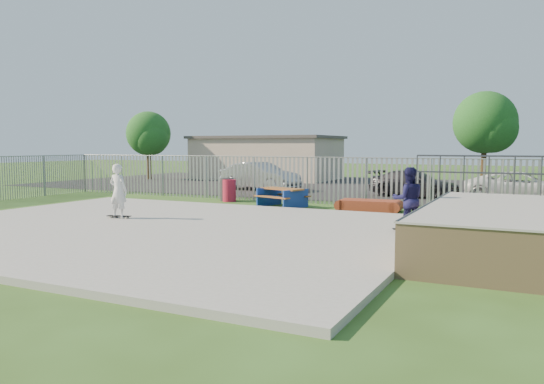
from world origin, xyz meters
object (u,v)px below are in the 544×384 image
at_px(trash_bin_grey, 227,189).
at_px(car_white, 522,187).
at_px(tree_left, 149,134).
at_px(car_dark, 414,184).
at_px(picnic_table, 282,197).
at_px(funbox, 369,205).
at_px(car_silver, 260,176).
at_px(skater_navy, 408,199).
at_px(trash_bin_red, 229,191).
at_px(tree_mid, 485,123).
at_px(skater_white, 118,191).

distance_m(trash_bin_grey, car_white, 13.02).
xyz_separation_m(car_white, tree_left, (-25.03, 5.53, 2.68)).
bearing_deg(trash_bin_grey, car_white, 22.75).
bearing_deg(car_dark, picnic_table, 160.44).
distance_m(car_dark, tree_left, 21.15).
bearing_deg(funbox, trash_bin_grey, 169.61).
bearing_deg(car_white, picnic_table, 123.43).
bearing_deg(trash_bin_grey, car_dark, 36.37).
height_order(funbox, car_silver, car_silver).
distance_m(funbox, car_white, 7.84).
xyz_separation_m(picnic_table, car_dark, (4.04, 6.44, 0.27)).
height_order(car_silver, tree_left, tree_left).
xyz_separation_m(funbox, skater_navy, (2.55, -5.20, 0.82)).
distance_m(trash_bin_red, car_dark, 9.00).
xyz_separation_m(picnic_table, car_silver, (-4.50, 6.69, 0.40)).
bearing_deg(funbox, car_silver, 137.74).
relative_size(car_dark, tree_mid, 0.77).
xyz_separation_m(picnic_table, trash_bin_grey, (-3.26, 1.06, 0.12)).
bearing_deg(funbox, tree_left, 146.58).
xyz_separation_m(funbox, tree_left, (-19.83, 11.37, 3.16)).
distance_m(funbox, car_dark, 6.22).
bearing_deg(trash_bin_red, tree_left, 140.90).
relative_size(picnic_table, trash_bin_red, 2.25).
bearing_deg(skater_navy, tree_left, -60.53).
distance_m(picnic_table, trash_bin_red, 3.11).
relative_size(trash_bin_red, tree_mid, 0.17).
xyz_separation_m(trash_bin_red, car_silver, (-1.50, 5.87, 0.30)).
bearing_deg(car_silver, tree_left, 78.68).
distance_m(trash_bin_grey, skater_white, 7.45).
bearing_deg(skater_navy, car_dark, -103.75).
bearing_deg(picnic_table, car_silver, 143.47).
height_order(trash_bin_red, car_dark, car_dark).
height_order(picnic_table, trash_bin_red, trash_bin_red).
bearing_deg(picnic_table, trash_bin_red, -175.83).
height_order(funbox, skater_white, skater_white).
height_order(picnic_table, car_silver, car_silver).
relative_size(tree_left, tree_mid, 0.87).
distance_m(car_dark, tree_mid, 9.36).
xyz_separation_m(funbox, skater_white, (-6.44, -6.61, 0.82)).
height_order(trash_bin_red, skater_navy, skater_navy).
xyz_separation_m(car_silver, skater_white, (1.61, -13.05, 0.23)).
height_order(trash_bin_red, tree_left, tree_left).
bearing_deg(picnic_table, skater_navy, -19.45).
height_order(car_white, skater_white, skater_white).
bearing_deg(car_dark, skater_white, 164.14).
relative_size(picnic_table, tree_mid, 0.39).
relative_size(funbox, trash_bin_red, 2.17).
xyz_separation_m(funbox, tree_mid, (2.92, 14.64, 3.66)).
bearing_deg(picnic_table, car_white, 54.45).
distance_m(tree_mid, skater_white, 23.39).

